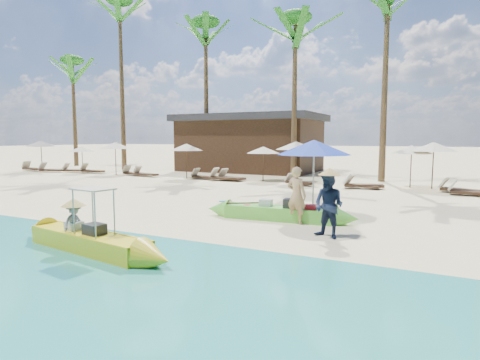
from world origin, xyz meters
The scene contains 36 objects.
ground centered at (0.00, 0.00, 0.00)m, with size 240.00×240.00×0.00m, color beige.
wet_sand_strip centered at (0.00, -5.00, 0.00)m, with size 240.00×4.50×0.01m, color tan.
green_canoe centered at (0.74, 0.90, 0.23)m, with size 5.40×0.99×0.69m.
yellow_canoe centered at (-1.82, -4.25, 0.24)m, with size 5.57×1.23×1.45m.
tourist centered at (1.41, 0.64, 0.85)m, with size 0.62×0.41×1.70m, color tan.
vendor_green centered at (2.69, -0.64, 0.84)m, with size 0.81×0.63×1.67m, color #15203B.
vendor_yellow centered at (-2.27, -4.24, 0.62)m, with size 0.57×0.32×0.87m, color gray.
blue_umbrella centered at (1.62, 1.66, 2.24)m, with size 2.31×2.31×2.48m.
resort_parasol_0 centered at (-22.57, 10.37, 2.10)m, with size 2.26×2.26×2.33m.
lounger_0_left centered at (-23.12, 9.85, 0.23)m, with size 2.06×0.86×0.68m.
lounger_0_right centered at (-20.81, 9.70, 0.21)m, with size 1.96×0.97×0.64m.
resort_parasol_1 centered at (-18.11, 10.32, 1.74)m, with size 1.87×1.87×1.93m.
lounger_1_left centered at (-18.91, 10.28, 0.22)m, with size 2.00×1.15×0.65m.
lounger_1_right centered at (-17.42, 10.47, 0.21)m, with size 1.89×0.77×0.62m.
resort_parasol_2 centered at (-14.97, 10.39, 2.02)m, with size 2.17×2.17×2.24m.
lounger_2_left centered at (-13.55, 10.47, 0.20)m, with size 1.86×0.86×0.61m.
resort_parasol_3 centered at (-9.03, 10.31, 1.97)m, with size 2.12×2.12×2.18m.
lounger_3_left centered at (-12.28, 10.18, 0.21)m, with size 1.86×0.68×0.62m.
lounger_3_right centered at (-7.86, 10.36, 0.20)m, with size 1.80×0.78×0.59m.
resort_parasol_4 centered at (-4.17, 11.13, 1.83)m, with size 1.98×1.98×2.03m.
lounger_4_left centered at (-6.02, 10.56, 0.20)m, with size 1.88×1.00×0.61m.
lounger_4_right centered at (-6.26, 10.16, 0.23)m, with size 1.99×0.63×0.67m.
resort_parasol_5 centered at (-2.07, 10.91, 2.12)m, with size 2.28×2.28×2.35m.
lounger_5_left centered at (-1.65, 10.01, 0.19)m, with size 1.72×1.01×0.56m.
resort_parasol_6 centered at (3.86, 11.61, 1.95)m, with size 2.10×2.10×2.16m.
lounger_6_left centered at (1.67, 9.96, 0.23)m, with size 2.09×1.14×0.68m.
lounger_6_right centered at (1.66, 10.01, 0.19)m, with size 1.77×0.80×0.58m.
resort_parasol_7 centered at (4.87, 11.45, 2.11)m, with size 2.27×2.27×2.34m.
lounger_7_left centered at (5.99, 10.26, 0.21)m, with size 1.90×0.98×0.62m.
lounger_7_right centered at (6.33, 9.52, 0.20)m, with size 1.78×0.65×0.59m.
palm_0 centered at (-24.62, 15.48, 8.11)m, with size 2.08×2.08×9.90m.
palm_1 centered at (-17.59, 14.06, 10.82)m, with size 2.08×2.08×13.60m.
palm_2 centered at (-10.45, 15.08, 9.18)m, with size 2.08×2.08×11.33m.
palm_3 centered at (-3.36, 14.27, 8.58)m, with size 2.08×2.08×10.52m.
palm_4 centered at (2.15, 14.01, 9.45)m, with size 2.08×2.08×11.70m.
pavilion_west centered at (-8.00, 17.50, 2.19)m, with size 10.80×6.60×4.30m.
Camera 1 is at (5.15, -10.61, 2.54)m, focal length 30.00 mm.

